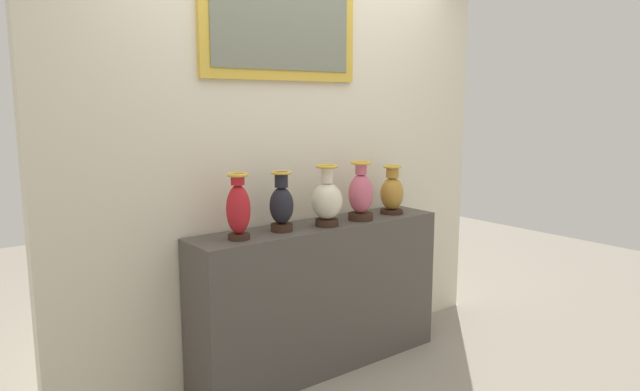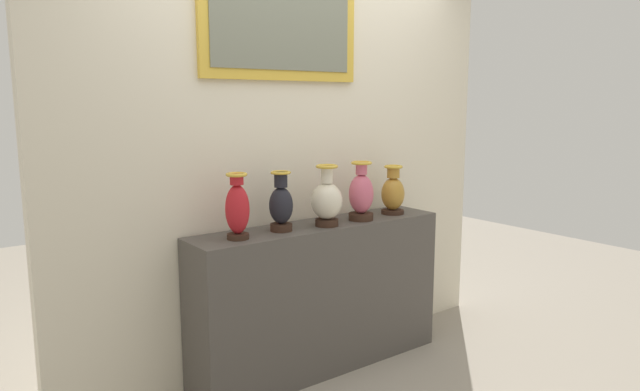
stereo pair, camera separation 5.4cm
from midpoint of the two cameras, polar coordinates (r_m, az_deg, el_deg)
The scene contains 8 objects.
ground_plane at distance 3.78m, azimuth -0.42°, elevation -16.55°, with size 9.13×9.13×0.00m, color gray.
display_shelf at distance 3.61m, azimuth -0.43°, elevation -9.99°, with size 1.67×0.35×0.92m, color #4C4742.
back_wall at distance 3.60m, azimuth -2.79°, elevation 6.39°, with size 3.13×0.14×2.90m.
vase_crimson at distance 3.11m, azimuth -8.59°, elevation -1.29°, with size 0.13×0.13×0.36m.
vase_onyx at distance 3.28m, azimuth -4.31°, elevation -0.93°, with size 0.14×0.14×0.35m.
vase_ivory at distance 3.41m, azimuth 0.24°, elevation -0.49°, with size 0.19×0.19×0.37m.
vase_rose at distance 3.59m, azimuth 3.63°, elevation 0.10°, with size 0.15×0.15×0.37m.
vase_ochre at distance 3.82m, azimuth 6.75°, elevation 0.29°, with size 0.15×0.15×0.32m.
Camera 1 is at (-2.09, -2.69, 1.65)m, focal length 32.29 mm.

